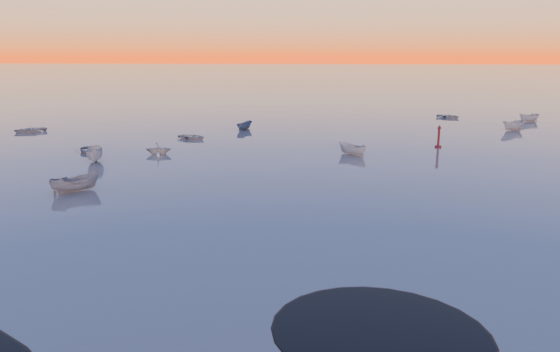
{
  "coord_description": "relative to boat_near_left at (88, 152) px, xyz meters",
  "views": [
    {
      "loc": [
        6.03,
        -20.27,
        12.13
      ],
      "look_at": [
        2.79,
        28.0,
        0.71
      ],
      "focal_mm": 35.0,
      "sensor_mm": 36.0,
      "label": 1
    }
  ],
  "objects": [
    {
      "name": "boat_near_left",
      "position": [
        0.0,
        0.0,
        0.0
      ],
      "size": [
        4.11,
        3.08,
        0.95
      ],
      "primitive_type": "imported",
      "rotation": [
        0.0,
        0.0,
        0.45
      ],
      "color": "gray",
      "rests_on": "ground"
    },
    {
      "name": "moored_fleet",
      "position": [
        21.16,
        11.07,
        0.0
      ],
      "size": [
        124.0,
        58.0,
        1.2
      ],
      "primitive_type": null,
      "color": "beige",
      "rests_on": "ground"
    },
    {
      "name": "boat_near_center",
      "position": [
        6.5,
        -17.93,
        0.0
      ],
      "size": [
        4.19,
        4.45,
        1.49
      ],
      "primitive_type": "imported",
      "rotation": [
        0.0,
        0.0,
        2.28
      ],
      "color": "gray",
      "rests_on": "ground"
    },
    {
      "name": "ground",
      "position": [
        21.16,
        58.07,
        0.0
      ],
      "size": [
        600.0,
        600.0,
        0.0
      ],
      "primitive_type": "plane",
      "color": "#655A54",
      "rests_on": "ground"
    },
    {
      "name": "channel_marker",
      "position": [
        42.41,
        6.07,
        1.15
      ],
      "size": [
        0.82,
        0.82,
        2.9
      ],
      "color": "#4C1010",
      "rests_on": "ground"
    }
  ]
}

